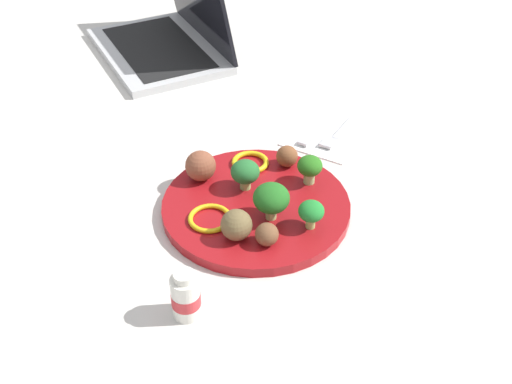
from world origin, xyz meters
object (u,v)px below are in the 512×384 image
Objects in this scene: broccoli_floret_front_right at (271,199)px; meatball_mid_left at (236,225)px; fork at (338,132)px; broccoli_floret_mid_right at (310,167)px; pepper_ring_back_left at (250,162)px; knife at (320,127)px; plate at (256,207)px; yogurt_bottle at (186,296)px; broccoli_floret_mid_left at (245,172)px; napkin at (331,130)px; meatball_front_left at (287,156)px; laptop at (169,35)px; meatball_front_right at (199,167)px; meatball_back_left at (267,234)px; pepper_ring_front_right at (210,218)px; broccoli_floret_back_right at (310,213)px.

broccoli_floret_front_right reaches higher than meatball_mid_left.
broccoli_floret_mid_right is at bearing 13.61° from fork.
broccoli_floret_mid_right is 0.78× the size of pepper_ring_back_left.
knife is (-0.16, -0.08, -0.04)m from broccoli_floret_mid_right.
plate is 3.98× the size of yogurt_bottle.
yogurt_bottle reaches higher than broccoli_floret_mid_left.
yogurt_bottle reaches higher than napkin.
pepper_ring_back_left is (0.03, -0.05, -0.01)m from meatball_front_left.
laptop is at bearing -115.95° from broccoli_floret_mid_right.
pepper_ring_back_left is (-0.08, 0.04, -0.02)m from meatball_front_right.
meatball_front_right is 0.09m from pepper_ring_back_left.
meatball_mid_left is 0.11× the size of laptop.
broccoli_floret_mid_right is at bearing 157.02° from plate.
broccoli_floret_mid_left reaches higher than plate.
napkin is at bearing 176.66° from broccoli_floret_mid_left.
meatball_back_left is (0.05, 0.03, -0.02)m from broccoli_floret_front_right.
pepper_ring_back_left is 0.94× the size of pepper_ring_front_right.
laptop is (-0.24, -0.50, -0.01)m from broccoli_floret_mid_right.
meatball_front_left is 0.20× the size of napkin.
plate is at bearing 59.55° from broccoli_floret_mid_left.
meatball_back_left is at bearing 14.68° from napkin.
broccoli_floret_front_right is 0.07m from meatball_mid_left.
knife is (-0.17, 0.03, -0.01)m from pepper_ring_back_left.
broccoli_floret_back_right is 0.98× the size of meatball_mid_left.
napkin is at bearing -172.76° from meatball_mid_left.
meatball_back_left is at bearing 9.71° from broccoli_floret_mid_right.
plate is 4.91× the size of broccoli_floret_front_right.
yogurt_bottle is (0.15, -0.02, -0.00)m from meatball_back_left.
pepper_ring_back_left is at bearing -82.11° from broccoli_floret_mid_right.
plate is at bearing -22.98° from broccoli_floret_mid_right.
broccoli_floret_front_right is (0.02, 0.04, 0.04)m from plate.
pepper_ring_front_right is 0.33m from napkin.
meatball_back_left reaches higher than napkin.
meatball_back_left is 0.15m from yogurt_bottle.
knife is at bearing -169.64° from yogurt_bottle.
pepper_ring_front_right is (0.07, -0.12, -0.02)m from broccoli_floret_back_right.
knife is at bearing -154.64° from broccoli_floret_mid_right.
meatball_front_left is at bearing -169.10° from yogurt_bottle.
plate is at bearing 0.41° from fork.
meatball_mid_left is 0.63m from laptop.
meatball_back_left is 0.19m from pepper_ring_back_left.
plate is 0.06m from broccoli_floret_front_right.
meatball_front_right is at bearing -119.91° from meatball_mid_left.
yogurt_bottle is (0.29, 0.11, 0.01)m from pepper_ring_back_left.
meatball_back_left is at bearing 49.26° from broccoli_floret_mid_left.
broccoli_floret_mid_right is 0.17m from meatball_front_right.
laptop is (-0.08, -0.42, 0.03)m from knife.
fork is (-0.25, -0.10, -0.04)m from broccoli_floret_back_right.
broccoli_floret_mid_right is 0.15m from meatball_back_left.
meatball_front_left is 0.78× the size of meatball_mid_left.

